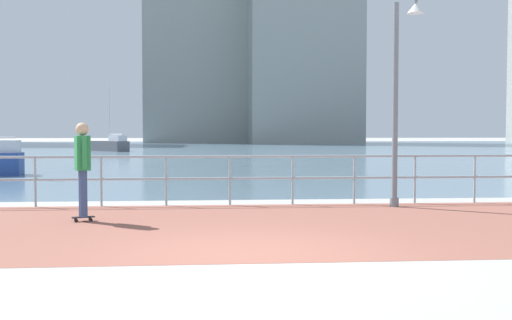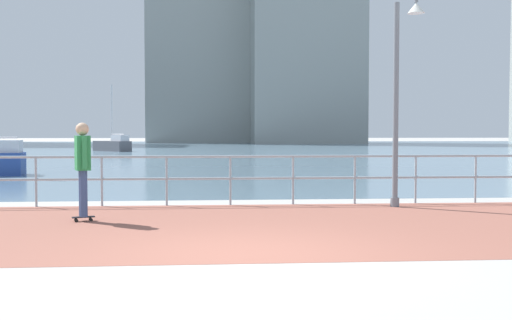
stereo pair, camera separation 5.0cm
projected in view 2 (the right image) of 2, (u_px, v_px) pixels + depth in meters
ground at (214, 153)px, 48.04m from camera, size 220.00×220.00×0.00m
brick_paving at (237, 226)px, 10.72m from camera, size 28.00×6.17×0.01m
harbor_water at (213, 149)px, 58.60m from camera, size 180.00×88.00×0.00m
waterfront_railing at (230, 171)px, 13.75m from camera, size 25.25×0.06×1.11m
lamppost at (402, 79)px, 13.20m from camera, size 0.54×0.75×4.98m
skateboarder at (83, 162)px, 11.22m from camera, size 0.41×0.55×1.79m
sailboat_yellow at (113, 145)px, 51.62m from camera, size 3.54×3.74×5.53m
tower_steel at (203, 32)px, 93.48m from camera, size 15.93×13.91×34.81m
tower_glass at (303, 37)px, 87.14m from camera, size 14.79×15.43×31.47m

